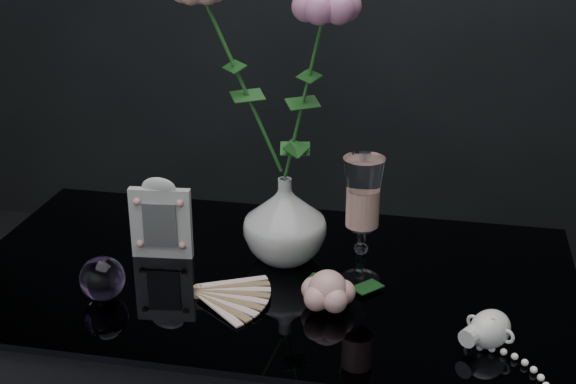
% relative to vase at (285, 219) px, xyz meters
% --- Properties ---
extents(vase, '(0.17, 0.17, 0.15)m').
position_rel_vase_xyz_m(vase, '(0.00, 0.00, 0.00)').
color(vase, silver).
rests_on(vase, table).
extents(wine_glass, '(0.09, 0.09, 0.22)m').
position_rel_vase_xyz_m(wine_glass, '(0.14, -0.06, 0.03)').
color(wine_glass, white).
rests_on(wine_glass, table).
extents(picture_frame, '(0.12, 0.10, 0.15)m').
position_rel_vase_xyz_m(picture_frame, '(-0.22, -0.03, -0.00)').
color(picture_frame, silver).
rests_on(picture_frame, table).
extents(paperweight, '(0.10, 0.10, 0.07)m').
position_rel_vase_xyz_m(paperweight, '(-0.26, -0.20, -0.04)').
color(paperweight, '#A57AC6').
rests_on(paperweight, table).
extents(paper_fan, '(0.28, 0.24, 0.02)m').
position_rel_vase_xyz_m(paper_fan, '(-0.11, -0.16, -0.06)').
color(paper_fan, '#F2E2C1').
rests_on(paper_fan, table).
extents(loose_rose, '(0.20, 0.23, 0.07)m').
position_rel_vase_xyz_m(loose_rose, '(0.10, -0.15, -0.04)').
color(loose_rose, '#F1A79C').
rests_on(loose_rose, table).
extents(pearl_jar, '(0.27, 0.28, 0.06)m').
position_rel_vase_xyz_m(pearl_jar, '(0.35, -0.21, -0.05)').
color(pearl_jar, white).
rests_on(pearl_jar, table).
extents(roses, '(0.29, 0.12, 0.40)m').
position_rel_vase_xyz_m(roses, '(-0.02, 0.00, 0.27)').
color(roses, '#E29C8B').
rests_on(roses, vase).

